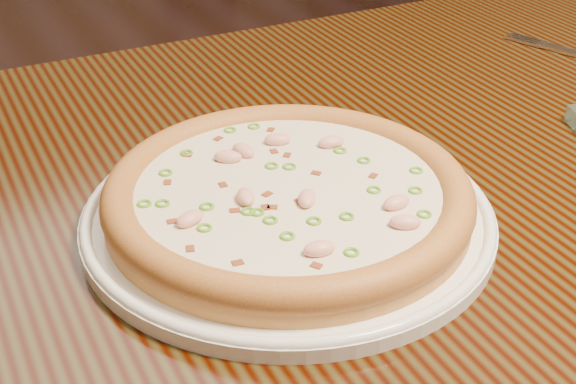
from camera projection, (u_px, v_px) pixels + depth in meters
name	position (u px, v px, depth m)	size (l,w,h in m)	color
hero_table	(373.00, 252.00, 0.80)	(1.20, 0.80, 0.75)	black
plate	(288.00, 214.00, 0.66)	(0.34, 0.34, 0.02)	white
pizza	(288.00, 195.00, 0.65)	(0.30, 0.30, 0.03)	#D1873D
fork	(575.00, 53.00, 0.99)	(0.07, 0.17, 0.00)	silver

